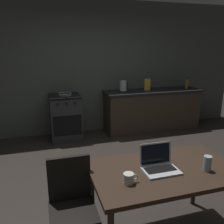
% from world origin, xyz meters
% --- Properties ---
extents(ground_plane, '(12.00, 12.00, 0.00)m').
position_xyz_m(ground_plane, '(0.00, 0.00, 0.00)').
color(ground_plane, '#2D2823').
extents(back_wall, '(6.40, 0.10, 2.74)m').
position_xyz_m(back_wall, '(0.30, 2.39, 1.37)').
color(back_wall, '#4A514C').
rests_on(back_wall, ground_plane).
extents(kitchen_counter, '(2.16, 0.64, 0.90)m').
position_xyz_m(kitchen_counter, '(1.32, 2.04, 0.45)').
color(kitchen_counter, '#382D23').
rests_on(kitchen_counter, ground_plane).
extents(stove_oven, '(0.60, 0.62, 0.90)m').
position_xyz_m(stove_oven, '(-0.59, 2.04, 0.45)').
color(stove_oven, '#2D2D30').
rests_on(stove_oven, ground_plane).
extents(dining_table, '(1.35, 0.80, 0.74)m').
position_xyz_m(dining_table, '(-0.00, -0.90, 0.67)').
color(dining_table, '#332319').
rests_on(dining_table, ground_plane).
extents(chair, '(0.40, 0.40, 0.90)m').
position_xyz_m(chair, '(-0.85, -0.83, 0.52)').
color(chair, black).
rests_on(chair, ground_plane).
extents(laptop, '(0.32, 0.25, 0.23)m').
position_xyz_m(laptop, '(-0.05, -0.90, 0.79)').
color(laptop, silver).
rests_on(laptop, dining_table).
extents(electric_kettle, '(0.18, 0.16, 0.24)m').
position_xyz_m(electric_kettle, '(0.63, 2.04, 1.01)').
color(electric_kettle, black).
rests_on(electric_kettle, kitchen_counter).
extents(bottle, '(0.07, 0.07, 0.25)m').
position_xyz_m(bottle, '(2.13, 1.99, 1.01)').
color(bottle, '#8C601E').
rests_on(bottle, kitchen_counter).
extents(frying_pan, '(0.26, 0.44, 0.05)m').
position_xyz_m(frying_pan, '(-0.58, 2.01, 0.92)').
color(frying_pan, gray).
rests_on(frying_pan, stove_oven).
extents(coffee_mug, '(0.13, 0.09, 0.09)m').
position_xyz_m(coffee_mug, '(-0.40, -1.03, 0.79)').
color(coffee_mug, silver).
rests_on(coffee_mug, dining_table).
extents(drinking_glass, '(0.07, 0.07, 0.14)m').
position_xyz_m(drinking_glass, '(0.36, -1.04, 0.81)').
color(drinking_glass, '#99B7C6').
rests_on(drinking_glass, dining_table).
extents(cereal_box, '(0.13, 0.05, 0.25)m').
position_xyz_m(cereal_box, '(1.19, 2.06, 1.02)').
color(cereal_box, gold).
rests_on(cereal_box, kitchen_counter).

